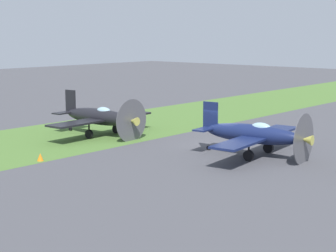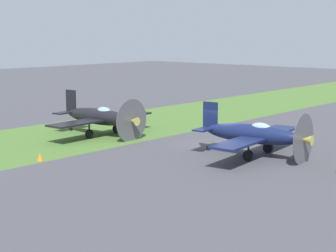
{
  "view_description": "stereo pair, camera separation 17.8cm",
  "coord_description": "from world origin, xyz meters",
  "px_view_note": "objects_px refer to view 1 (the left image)",
  "views": [
    {
      "loc": [
        28.24,
        20.38,
        7.13
      ],
      "look_at": [
        1.38,
        -3.09,
        1.22
      ],
      "focal_mm": 59.96,
      "sensor_mm": 36.0,
      "label": 1
    },
    {
      "loc": [
        28.12,
        20.51,
        7.13
      ],
      "look_at": [
        1.38,
        -3.09,
        1.22
      ],
      "focal_mm": 59.96,
      "sensor_mm": 36.0,
      "label": 2
    }
  ],
  "objects_px": {
    "airplane_wingman": "(100,117)",
    "runway_marker_cone": "(40,157)",
    "airplane_lead": "(254,134)",
    "fuel_drum": "(211,122)"
  },
  "relations": [
    {
      "from": "airplane_wingman",
      "to": "runway_marker_cone",
      "type": "bearing_deg",
      "value": 21.88
    },
    {
      "from": "airplane_lead",
      "to": "airplane_wingman",
      "type": "relative_size",
      "value": 1.0
    },
    {
      "from": "airplane_wingman",
      "to": "fuel_drum",
      "type": "xyz_separation_m",
      "value": [
        -7.85,
        3.91,
        -0.88
      ]
    },
    {
      "from": "airplane_lead",
      "to": "fuel_drum",
      "type": "relative_size",
      "value": 9.87
    },
    {
      "from": "runway_marker_cone",
      "to": "airplane_wingman",
      "type": "bearing_deg",
      "value": -155.67
    },
    {
      "from": "fuel_drum",
      "to": "airplane_wingman",
      "type": "bearing_deg",
      "value": -26.47
    },
    {
      "from": "airplane_wingman",
      "to": "fuel_drum",
      "type": "distance_m",
      "value": 8.81
    },
    {
      "from": "fuel_drum",
      "to": "airplane_lead",
      "type": "bearing_deg",
      "value": 50.98
    },
    {
      "from": "runway_marker_cone",
      "to": "fuel_drum",
      "type": "bearing_deg",
      "value": 178.29
    },
    {
      "from": "airplane_lead",
      "to": "runway_marker_cone",
      "type": "bearing_deg",
      "value": -49.77
    }
  ]
}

